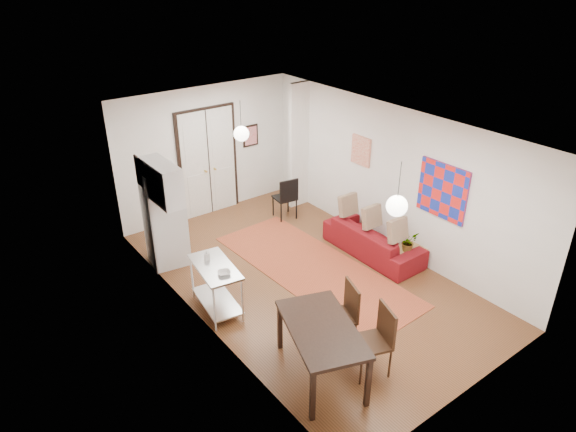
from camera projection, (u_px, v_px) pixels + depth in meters
floor at (304, 277)px, 9.50m from camera, size 7.00×7.00×0.00m
ceiling at (307, 126)px, 8.18m from camera, size 4.20×7.00×0.02m
wall_back at (207, 152)px, 11.33m from camera, size 4.20×0.02×2.90m
wall_front at (482, 306)px, 6.35m from camera, size 4.20×0.02×2.90m
wall_left at (196, 244)px, 7.72m from camera, size 0.02×7.00×2.90m
wall_right at (390, 179)px, 9.96m from camera, size 0.02×7.00×2.90m
double_doors at (208, 163)px, 11.41m from camera, size 1.44×0.06×2.50m
stub_partition at (299, 146)px, 11.65m from camera, size 0.50×0.10×2.90m
wall_cabinet at (162, 182)px, 8.68m from camera, size 0.35×1.00×0.70m
painting_popart at (443, 191)px, 8.97m from camera, size 0.05×1.00×1.00m
painting_abstract at (361, 151)px, 10.36m from camera, size 0.05×0.50×0.60m
poster_back at (251, 136)px, 11.86m from camera, size 0.40×0.03×0.50m
print_left at (141, 172)px, 8.93m from camera, size 0.03×0.44×0.54m
pendant_back at (241, 134)px, 9.90m from camera, size 0.30×0.30×0.80m
pendant_front at (397, 206)px, 7.05m from camera, size 0.30×0.30×0.80m
kilim_rug at (314, 269)px, 9.73m from camera, size 1.81×4.41×0.01m
sofa at (373, 240)px, 10.12m from camera, size 2.11×0.83×0.62m
coffee_table at (405, 254)px, 9.62m from camera, size 0.88×0.51×0.39m
potted_plant at (408, 242)px, 9.54m from camera, size 0.30×0.35×0.38m
kitchen_counter at (216, 282)px, 8.41m from camera, size 0.71×1.18×0.85m
bowl at (224, 273)px, 8.05m from camera, size 0.25×0.25×0.05m
soap_bottle at (207, 255)px, 8.41m from camera, size 0.10×0.10×0.18m
fridge at (164, 217)px, 9.57m from camera, size 0.77×0.77×1.92m
dining_table at (322, 332)px, 6.97m from camera, size 1.33×1.73×0.85m
dining_chair_near at (332, 308)px, 7.68m from camera, size 0.63×0.77×1.05m
dining_chair_far at (365, 333)px, 7.18m from camera, size 0.63×0.77×1.05m
black_side_chair at (282, 193)px, 11.50m from camera, size 0.51×0.51×0.98m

